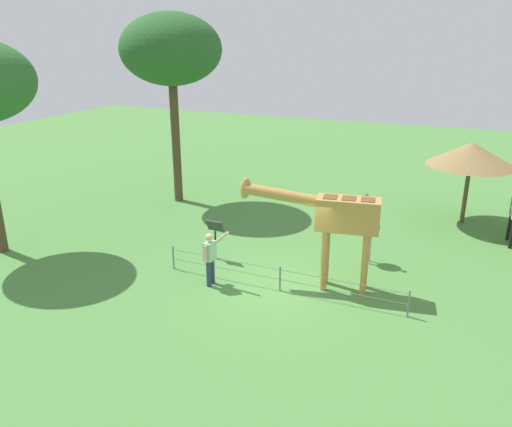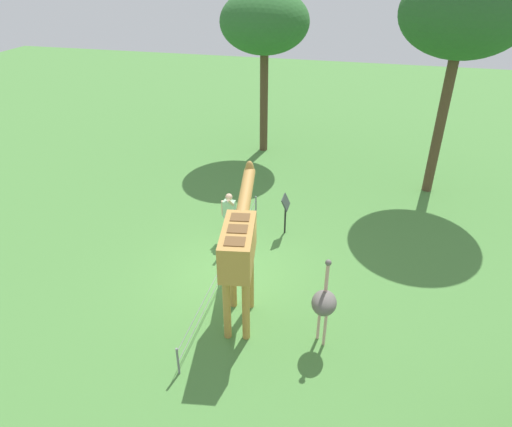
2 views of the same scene
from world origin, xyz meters
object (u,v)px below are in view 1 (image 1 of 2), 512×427
at_px(ostrich, 368,227).
at_px(info_sign, 215,231).
at_px(shade_hut_aside, 471,154).
at_px(giraffe, 335,217).
at_px(visitor, 210,256).
at_px(tree_east, 171,50).

bearing_deg(ostrich, info_sign, 20.77).
distance_m(shade_hut_aside, info_sign, 9.96).
xyz_separation_m(ostrich, shade_hut_aside, (-2.64, -5.04, 1.50)).
distance_m(giraffe, info_sign, 4.12).
relative_size(visitor, ostrich, 0.75).
bearing_deg(tree_east, giraffe, 148.10).
bearing_deg(tree_east, visitor, 128.28).
distance_m(visitor, ostrich, 5.04).
bearing_deg(visitor, ostrich, -138.51).
xyz_separation_m(giraffe, ostrich, (-0.55, -2.09, -0.94)).
xyz_separation_m(visitor, tree_east, (5.04, -6.39, 5.33)).
bearing_deg(visitor, info_sign, -66.42).
xyz_separation_m(visitor, info_sign, (0.71, -1.63, 0.05)).
xyz_separation_m(giraffe, tree_east, (8.26, -5.14, 4.12)).
relative_size(ostrich, shade_hut_aside, 0.71).
relative_size(giraffe, ostrich, 1.74).
relative_size(visitor, tree_east, 0.22).
height_order(giraffe, info_sign, giraffe).
height_order(giraffe, visitor, giraffe).
bearing_deg(info_sign, ostrich, -159.23).
distance_m(ostrich, info_sign, 4.80).
bearing_deg(giraffe, ostrich, -104.74).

